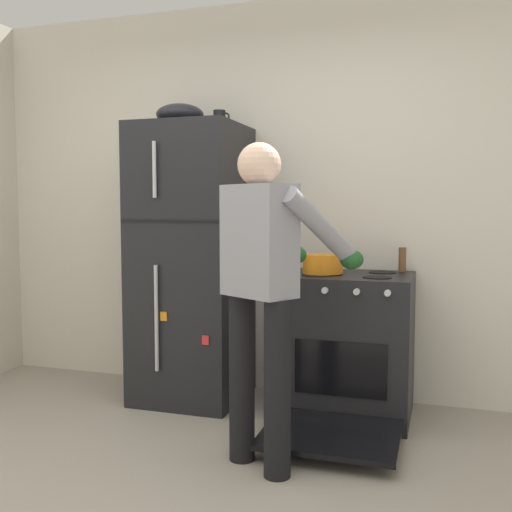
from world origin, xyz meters
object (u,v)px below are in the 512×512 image
at_px(refrigerator, 192,264).
at_px(mixing_bowl, 180,115).
at_px(person_cook, 266,275).
at_px(stove_range, 349,347).
at_px(coffee_mug, 220,118).
at_px(pepper_mill, 402,260).
at_px(red_pot, 323,264).

xyz_separation_m(refrigerator, mixing_bowl, (-0.08, 0.00, 0.99)).
bearing_deg(person_cook, stove_range, 71.98).
xyz_separation_m(coffee_mug, pepper_mill, (1.18, 0.15, -0.92)).
bearing_deg(coffee_mug, pepper_mill, 7.27).
height_order(refrigerator, red_pot, refrigerator).
xyz_separation_m(red_pot, mixing_bowl, (-0.98, 0.05, 0.96)).
distance_m(refrigerator, stove_range, 1.16).
xyz_separation_m(refrigerator, red_pot, (0.90, -0.05, 0.03)).
bearing_deg(mixing_bowl, stove_range, -0.89).
bearing_deg(red_pot, refrigerator, 176.83).
height_order(red_pot, coffee_mug, coffee_mug).
distance_m(stove_range, coffee_mug, 1.70).
xyz_separation_m(stove_range, pepper_mill, (0.30, 0.22, 0.53)).
bearing_deg(stove_range, refrigerator, 179.06).
height_order(coffee_mug, pepper_mill, coffee_mug).
xyz_separation_m(refrigerator, stove_range, (1.06, -0.02, -0.49)).
bearing_deg(pepper_mill, mixing_bowl, -172.08).
relative_size(person_cook, mixing_bowl, 5.08).
relative_size(red_pot, coffee_mug, 3.10).
relative_size(refrigerator, stove_range, 1.52).
relative_size(pepper_mill, mixing_bowl, 0.49).
distance_m(refrigerator, mixing_bowl, 0.99).
bearing_deg(stove_range, coffee_mug, 175.58).
height_order(person_cook, pepper_mill, person_cook).
bearing_deg(coffee_mug, stove_range, -4.42).
bearing_deg(person_cook, pepper_mill, 61.70).
relative_size(person_cook, coffee_mug, 14.28).
bearing_deg(pepper_mill, stove_range, -144.03).
xyz_separation_m(red_pot, coffee_mug, (-0.72, 0.10, 0.94)).
xyz_separation_m(refrigerator, coffee_mug, (0.18, 0.05, 0.96)).
xyz_separation_m(stove_range, mixing_bowl, (-1.14, 0.02, 1.47)).
height_order(refrigerator, mixing_bowl, mixing_bowl).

